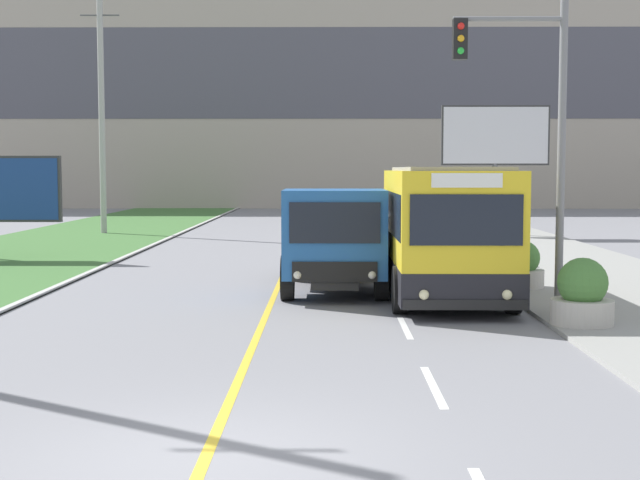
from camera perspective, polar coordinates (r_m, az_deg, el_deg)
The scene contains 12 objects.
ground_plane at distance 9.56m, azimuth -7.43°, elevation -13.86°, with size 300.00×300.00×0.00m, color slate.
lane_marking_centre at distance 10.53m, azimuth -5.02°, elevation -12.07°, with size 2.88×140.00×0.01m.
apartment_block_background at distance 72.19m, azimuth -0.52°, elevation 9.91°, with size 80.00×8.04×19.49m.
city_bus at distance 20.24m, azimuth 8.12°, elevation 0.36°, with size 2.64×5.72×3.06m.
dump_truck at distance 21.56m, azimuth 0.91°, elevation -0.09°, with size 2.46×6.74×2.54m.
utility_pole_far at distance 42.89m, azimuth -13.81°, elevation 8.13°, with size 1.80×0.28×11.44m.
traffic_light_mast at distance 18.43m, azimuth 13.38°, elevation 7.63°, with size 2.28×0.32×6.38m.
billboard_large at distance 40.81m, azimuth 11.15°, elevation 6.33°, with size 4.82×0.24×5.85m.
planter_round_near at distance 17.57m, azimuth 16.44°, elevation -3.42°, with size 1.18×1.18×1.27m.
planter_round_second at distance 22.66m, azimuth 12.83°, elevation -1.70°, with size 1.07×1.07×1.17m.
planter_round_third at distance 27.85m, azimuth 10.95°, elevation -0.51°, with size 1.10×1.10×1.18m.
planter_round_far at distance 33.02m, azimuth 9.18°, elevation 0.33°, with size 1.08×1.08×1.21m.
Camera 1 is at (1.28, -8.98, 3.01)m, focal length 50.00 mm.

